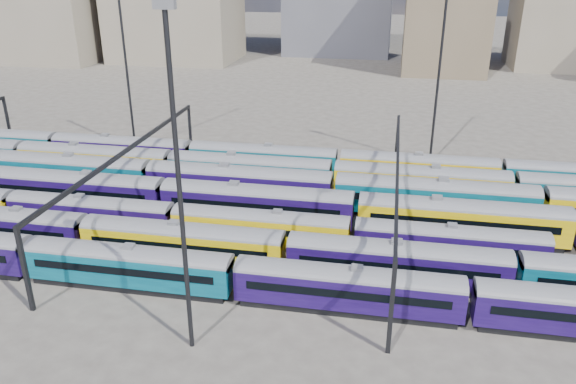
% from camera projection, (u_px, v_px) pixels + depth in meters
% --- Properties ---
extents(ground, '(500.00, 500.00, 0.00)m').
position_uv_depth(ground, '(302.00, 227.00, 62.73)').
color(ground, '#403B36').
rests_on(ground, ground).
extents(rake_0, '(117.92, 2.88, 4.84)m').
position_uv_depth(rake_0, '(470.00, 296.00, 45.39)').
color(rake_0, black).
rests_on(rake_0, ground).
extents(rake_1, '(122.51, 2.99, 5.03)m').
position_uv_depth(rake_1, '(286.00, 248.00, 52.62)').
color(rake_1, black).
rests_on(rake_1, ground).
extents(rake_2, '(94.30, 2.77, 4.64)m').
position_uv_depth(rake_2, '(91.00, 210.00, 61.09)').
color(rake_2, black).
rests_on(rake_2, ground).
extents(rake_3, '(131.90, 3.22, 5.42)m').
position_uv_depth(rake_3, '(163.00, 193.00, 64.37)').
color(rake_3, black).
rests_on(rake_3, ground).
extents(rake_4, '(137.34, 3.35, 5.65)m').
position_uv_depth(rake_4, '(334.00, 187.00, 65.59)').
color(rake_4, black).
rests_on(rake_4, ground).
extents(rake_5, '(128.85, 3.14, 5.30)m').
position_uv_depth(rake_5, '(333.00, 174.00, 70.30)').
color(rake_5, black).
rests_on(rake_5, ground).
extents(rake_6, '(123.74, 3.02, 5.08)m').
position_uv_depth(rake_6, '(339.00, 161.00, 74.84)').
color(rake_6, black).
rests_on(rake_6, ground).
extents(gantry_1, '(0.35, 40.35, 8.03)m').
position_uv_depth(gantry_1, '(128.00, 159.00, 63.50)').
color(gantry_1, black).
rests_on(gantry_1, ground).
extents(gantry_2, '(0.35, 40.35, 8.03)m').
position_uv_depth(gantry_2, '(397.00, 176.00, 58.38)').
color(gantry_2, black).
rests_on(gantry_2, ground).
extents(mast_1, '(1.40, 0.50, 25.60)m').
position_uv_depth(mast_1, '(125.00, 59.00, 82.32)').
color(mast_1, black).
rests_on(mast_1, ground).
extents(mast_2, '(1.40, 0.50, 25.60)m').
position_uv_depth(mast_2, '(179.00, 179.00, 38.23)').
color(mast_2, black).
rests_on(mast_2, ground).
extents(mast_3, '(1.40, 0.50, 25.60)m').
position_uv_depth(mast_3, '(440.00, 67.00, 76.46)').
color(mast_3, black).
rests_on(mast_3, ground).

